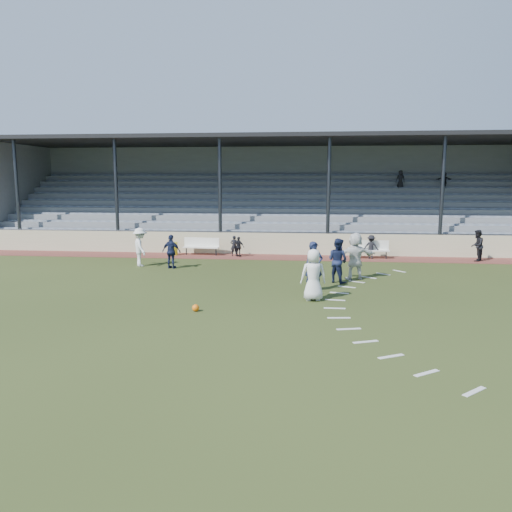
{
  "coord_description": "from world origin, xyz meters",
  "views": [
    {
      "loc": [
        1.98,
        -15.99,
        4.18
      ],
      "look_at": [
        0.0,
        2.5,
        1.3
      ],
      "focal_mm": 35.0,
      "sensor_mm": 36.0,
      "label": 1
    }
  ],
  "objects": [
    {
      "name": "player_white_back",
      "position": [
        3.91,
        4.95,
        0.99
      ],
      "size": [
        1.92,
        0.94,
        1.98
      ],
      "primitive_type": "imported",
      "rotation": [
        0.0,
        0.0,
        3.34
      ],
      "color": "white",
      "rests_on": "ground"
    },
    {
      "name": "sub_right",
      "position": [
        5.25,
        10.51,
        0.65
      ],
      "size": [
        0.91,
        0.67,
        1.25
      ],
      "primitive_type": "imported",
      "rotation": [
        0.0,
        0.0,
        2.86
      ],
      "color": "black",
      "rests_on": "cinder_track"
    },
    {
      "name": "player_white_lead",
      "position": [
        2.15,
        1.03,
        0.9
      ],
      "size": [
        0.96,
        0.71,
        1.81
      ],
      "primitive_type": "imported",
      "rotation": [
        0.0,
        0.0,
        3.3
      ],
      "color": "white",
      "rests_on": "ground"
    },
    {
      "name": "penalty_arc",
      "position": [
        4.12,
        0.0,
        0.01
      ],
      "size": [
        3.89,
        14.63,
        0.01
      ],
      "color": "silver",
      "rests_on": "ground"
    },
    {
      "name": "player_white_wing",
      "position": [
        -6.1,
        7.08,
        0.93
      ],
      "size": [
        1.23,
        1.38,
        1.86
      ],
      "primitive_type": "imported",
      "rotation": [
        0.0,
        0.0,
        2.15
      ],
      "color": "white",
      "rests_on": "ground"
    },
    {
      "name": "ground",
      "position": [
        0.0,
        0.0,
        0.0
      ],
      "size": [
        90.0,
        90.0,
        0.0
      ],
      "primitive_type": "plane",
      "color": "#2C3817",
      "rests_on": "ground"
    },
    {
      "name": "player_navy_mid",
      "position": [
        3.15,
        4.2,
        0.91
      ],
      "size": [
        1.12,
        1.09,
        1.81
      ],
      "primitive_type": "imported",
      "rotation": [
        0.0,
        0.0,
        2.46
      ],
      "color": "#161E3E",
      "rests_on": "ground"
    },
    {
      "name": "player_navy_lead",
      "position": [
        2.18,
        2.53,
        0.94
      ],
      "size": [
        0.78,
        0.62,
        1.87
      ],
      "primitive_type": "imported",
      "rotation": [
        0.0,
        0.0,
        0.28
      ],
      "color": "#161E3E",
      "rests_on": "ground"
    },
    {
      "name": "official",
      "position": [
        10.51,
        10.25,
        0.82
      ],
      "size": [
        0.92,
        0.98,
        1.61
      ],
      "primitive_type": "imported",
      "rotation": [
        0.0,
        0.0,
        4.17
      ],
      "color": "black",
      "rests_on": "cinder_track"
    },
    {
      "name": "cinder_track",
      "position": [
        0.0,
        10.5,
        0.01
      ],
      "size": [
        34.0,
        2.0,
        0.02
      ],
      "primitive_type": "cube",
      "color": "brown",
      "rests_on": "ground"
    },
    {
      "name": "retaining_wall",
      "position": [
        0.0,
        11.55,
        0.6
      ],
      "size": [
        34.0,
        0.18,
        1.2
      ],
      "primitive_type": "cube",
      "color": "beige",
      "rests_on": "ground"
    },
    {
      "name": "trash_bin",
      "position": [
        -5.44,
        10.59,
        0.37
      ],
      "size": [
        0.44,
        0.44,
        0.71
      ],
      "primitive_type": "cylinder",
      "color": "yellow",
      "rests_on": "cinder_track"
    },
    {
      "name": "player_navy_wing",
      "position": [
        -4.44,
        6.64,
        0.8
      ],
      "size": [
        1.0,
        0.58,
        1.6
      ],
      "primitive_type": "imported",
      "rotation": [
        0.0,
        0.0,
        2.93
      ],
      "color": "#161E3E",
      "rests_on": "ground"
    },
    {
      "name": "bench_left",
      "position": [
        -3.92,
        10.84,
        0.58
      ],
      "size": [
        2.03,
        0.61,
        0.95
      ],
      "rotation": [
        0.0,
        0.0,
        -0.08
      ],
      "color": "white",
      "rests_on": "cinder_track"
    },
    {
      "name": "bench_right",
      "position": [
        5.19,
        10.58,
        0.58
      ],
      "size": [
        2.02,
        0.55,
        0.95
      ],
      "rotation": [
        0.0,
        0.0,
        0.05
      ],
      "color": "white",
      "rests_on": "cinder_track"
    },
    {
      "name": "football",
      "position": [
        -1.58,
        -0.84,
        0.11
      ],
      "size": [
        0.23,
        0.23,
        0.23
      ],
      "primitive_type": "sphere",
      "color": "orange",
      "rests_on": "ground"
    },
    {
      "name": "sub_left_far",
      "position": [
        -1.78,
        10.42,
        0.56
      ],
      "size": [
        0.68,
        0.47,
        1.08
      ],
      "primitive_type": "imported",
      "rotation": [
        0.0,
        0.0,
        2.79
      ],
      "color": "black",
      "rests_on": "cinder_track"
    },
    {
      "name": "grandstand",
      "position": [
        0.01,
        16.26,
        2.2
      ],
      "size": [
        34.6,
        9.0,
        6.61
      ],
      "color": "gray",
      "rests_on": "ground"
    },
    {
      "name": "sub_left_near",
      "position": [
        -2.07,
        10.67,
        0.58
      ],
      "size": [
        0.42,
        0.3,
        1.11
      ],
      "primitive_type": "imported",
      "rotation": [
        0.0,
        0.0,
        3.22
      ],
      "color": "black",
      "rests_on": "cinder_track"
    }
  ]
}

